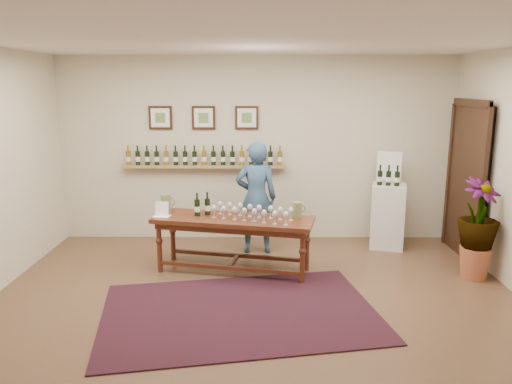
{
  "coord_description": "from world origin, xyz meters",
  "views": [
    {
      "loc": [
        0.04,
        -5.08,
        2.38
      ],
      "look_at": [
        0.0,
        0.8,
        1.1
      ],
      "focal_mm": 35.0,
      "sensor_mm": 36.0,
      "label": 1
    }
  ],
  "objects_px": {
    "tasting_table": "(233,226)",
    "potted_plant": "(478,229)",
    "display_pedestal": "(388,216)",
    "person": "(256,198)"
  },
  "relations": [
    {
      "from": "tasting_table",
      "to": "potted_plant",
      "type": "relative_size",
      "value": 1.94
    },
    {
      "from": "tasting_table",
      "to": "potted_plant",
      "type": "xyz_separation_m",
      "value": [
        3.01,
        -0.22,
        0.03
      ]
    },
    {
      "from": "tasting_table",
      "to": "potted_plant",
      "type": "distance_m",
      "value": 3.02
    },
    {
      "from": "display_pedestal",
      "to": "potted_plant",
      "type": "distance_m",
      "value": 1.46
    },
    {
      "from": "tasting_table",
      "to": "person",
      "type": "distance_m",
      "value": 0.84
    },
    {
      "from": "tasting_table",
      "to": "person",
      "type": "relative_size",
      "value": 1.32
    },
    {
      "from": "tasting_table",
      "to": "person",
      "type": "xyz_separation_m",
      "value": [
        0.29,
        0.77,
        0.19
      ]
    },
    {
      "from": "display_pedestal",
      "to": "potted_plant",
      "type": "relative_size",
      "value": 0.86
    },
    {
      "from": "potted_plant",
      "to": "display_pedestal",
      "type": "bearing_deg",
      "value": 122.62
    },
    {
      "from": "potted_plant",
      "to": "person",
      "type": "height_order",
      "value": "person"
    }
  ]
}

